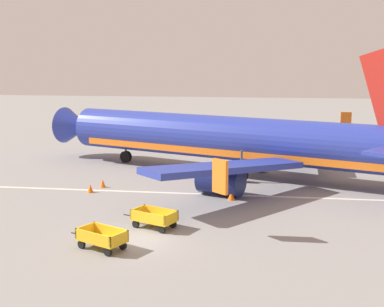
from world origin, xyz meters
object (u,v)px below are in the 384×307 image
at_px(baggage_cart_second_in_row, 154,218).
at_px(traffic_cone_by_carts, 103,183).
at_px(baggage_cart_nearest, 102,238).
at_px(traffic_cone_mid_apron, 90,188).
at_px(airplane, 236,140).
at_px(traffic_cone_near_plane, 231,195).

bearing_deg(baggage_cart_second_in_row, traffic_cone_by_carts, 123.27).
height_order(baggage_cart_nearest, traffic_cone_by_carts, baggage_cart_nearest).
xyz_separation_m(baggage_cart_second_in_row, traffic_cone_mid_apron, (-6.43, 7.47, -0.29)).
relative_size(baggage_cart_second_in_row, traffic_cone_mid_apron, 5.71).
relative_size(airplane, traffic_cone_near_plane, 51.93).
bearing_deg(airplane, traffic_cone_by_carts, -149.90).
distance_m(baggage_cart_nearest, baggage_cart_second_in_row, 4.28).
bearing_deg(traffic_cone_near_plane, traffic_cone_by_carts, 167.00).
xyz_separation_m(baggage_cart_nearest, baggage_cart_second_in_row, (1.98, 3.80, 0.00)).
relative_size(airplane, traffic_cone_mid_apron, 58.44).
distance_m(airplane, traffic_cone_near_plane, 8.55).
distance_m(airplane, baggage_cart_nearest, 19.79).
relative_size(baggage_cart_nearest, baggage_cart_second_in_row, 0.99).
relative_size(airplane, baggage_cart_nearest, 10.36).
height_order(baggage_cart_nearest, traffic_cone_mid_apron, baggage_cart_nearest).
relative_size(baggage_cart_nearest, traffic_cone_near_plane, 5.01).
height_order(traffic_cone_near_plane, traffic_cone_mid_apron, traffic_cone_near_plane).
height_order(traffic_cone_near_plane, traffic_cone_by_carts, traffic_cone_near_plane).
bearing_deg(traffic_cone_near_plane, baggage_cart_second_in_row, -121.02).
xyz_separation_m(airplane, baggage_cart_nearest, (-5.93, -18.72, -2.45)).
bearing_deg(traffic_cone_mid_apron, airplane, 35.68).
relative_size(airplane, baggage_cart_second_in_row, 10.24).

